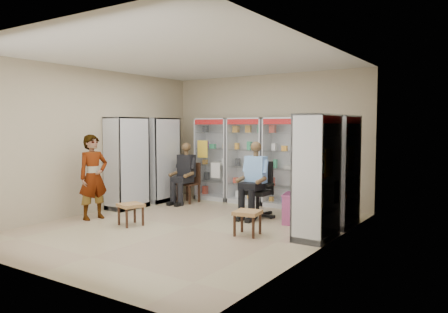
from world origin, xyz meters
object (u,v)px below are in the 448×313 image
Objects in this scene: woven_stool_b at (131,214)px; cabinet_left_far at (161,160)px; seated_shopkeeper at (256,182)px; standing_man at (93,177)px; cabinet_right_far at (340,171)px; cabinet_right_near at (317,177)px; cabinet_back_mid at (248,161)px; pink_trunk at (300,209)px; cabinet_back_right at (285,163)px; cabinet_back_left at (215,159)px; wooden_chair at (188,183)px; cabinet_left_near at (127,163)px; office_chair at (258,189)px; woven_stool_a at (247,223)px.

cabinet_left_far is at bearing 119.53° from woven_stool_b.
seated_shopkeeper is 3.18m from standing_man.
cabinet_right_far is 1.10m from cabinet_right_near.
pink_trunk is at bearing -35.09° from cabinet_back_mid.
cabinet_back_right is 1.42× the size of seated_shopkeeper.
seated_shopkeeper is at bearing 60.46° from cabinet_right_near.
cabinet_back_left is 1.00× the size of cabinet_back_right.
cabinet_back_left is 1.00× the size of cabinet_back_mid.
cabinet_left_far is 5.01× the size of woven_stool_b.
cabinet_back_right is 2.13× the size of wooden_chair.
cabinet_left_near reaches higher than woven_stool_b.
office_chair is (0.97, -1.27, -0.45)m from cabinet_back_mid.
seated_shopkeeper is at bearing -34.46° from cabinet_back_left.
office_chair is (-1.61, -0.14, -0.45)m from cabinet_right_far.
wooden_chair is at bearing 83.96° from cabinet_right_far.
standing_man reaches higher than woven_stool_a.
cabinet_left_far is at bearing -135.00° from cabinet_back_left.
cabinet_right_far is 1.01m from pink_trunk.
cabinet_back_mid and cabinet_right_near have the same top height.
woven_stool_a reaches higher than woven_stool_b.
cabinet_right_near is 1.42× the size of seated_shopkeeper.
seated_shopkeeper is (0.00, -0.05, 0.15)m from office_chair.
woven_stool_a is at bearing 14.34° from woven_stool_b.
cabinet_left_near is 5.01× the size of woven_stool_b.
cabinet_left_near is at bearing -0.00° from cabinet_left_far.
woven_stool_b is at bearing -129.34° from office_chair.
cabinet_back_left is at bearing 96.22° from woven_stool_b.
woven_stool_b is at bearing -165.66° from woven_stool_a.
seated_shopkeeper is at bearing 82.26° from cabinet_left_far.
woven_stool_a is at bearing -67.24° from office_chair.
cabinet_back_mid is at bearing 66.35° from cabinet_right_far.
cabinet_back_left is 1.21× the size of standing_man.
cabinet_back_mid is 4.89× the size of woven_stool_a.
pink_trunk is at bearing -25.15° from cabinet_back_left.
seated_shopkeeper is at bearing 104.04° from cabinet_left_near.
cabinet_back_left is 0.95m from cabinet_back_mid.
cabinet_left_far is 1.21× the size of standing_man.
seated_shopkeeper is (-1.61, 0.91, -0.29)m from cabinet_right_near.
cabinet_right_near is 3.48× the size of pink_trunk.
pink_trunk is (0.94, -0.08, -0.28)m from office_chair.
cabinet_back_mid is at bearing 79.27° from woven_stool_b.
cabinet_left_far is 2.13× the size of wooden_chair.
wooden_chair is (0.68, 0.20, -0.53)m from cabinet_left_far.
cabinet_left_near is 2.13× the size of wooden_chair.
seated_shopkeeper reaches higher than woven_stool_b.
seated_shopkeeper is at bearing 96.64° from cabinet_right_far.
cabinet_left_far reaches higher than woven_stool_a.
cabinet_right_near reaches higher than wooden_chair.
cabinet_back_right is at bearing 90.90° from seated_shopkeeper.
cabinet_left_near is 1.90m from woven_stool_b.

